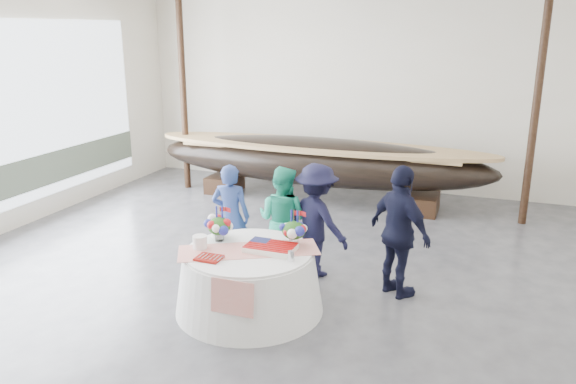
% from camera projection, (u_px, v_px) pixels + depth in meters
% --- Properties ---
extents(floor, '(10.00, 12.00, 0.01)m').
position_uv_depth(floor, '(246.00, 299.00, 7.41)').
color(floor, '#3D3D42').
rests_on(floor, ground).
extents(wall_back, '(10.00, 0.02, 4.50)m').
position_uv_depth(wall_back, '(359.00, 86.00, 12.18)').
color(wall_back, silver).
rests_on(wall_back, ground).
extents(open_bay, '(0.03, 7.00, 3.20)m').
position_uv_depth(open_bay, '(1.00, 128.00, 9.45)').
color(open_bay, silver).
rests_on(open_bay, ground).
extents(longboat_display, '(7.09, 1.42, 1.33)m').
position_uv_depth(longboat_display, '(318.00, 161.00, 11.40)').
color(longboat_display, black).
rests_on(longboat_display, ground).
extents(banquet_table, '(1.86, 1.86, 0.80)m').
position_uv_depth(banquet_table, '(249.00, 280.00, 7.04)').
color(banquet_table, silver).
rests_on(banquet_table, ground).
extents(tabletop_items, '(1.77, 1.31, 0.40)m').
position_uv_depth(tabletop_items, '(252.00, 234.00, 7.07)').
color(tabletop_items, red).
rests_on(tabletop_items, banquet_table).
extents(guest_woman_blue, '(0.62, 0.46, 1.57)m').
position_uv_depth(guest_woman_blue, '(231.00, 216.00, 8.25)').
color(guest_woman_blue, navy).
rests_on(guest_woman_blue, ground).
extents(guest_woman_teal, '(0.84, 0.69, 1.58)m').
position_uv_depth(guest_woman_teal, '(282.00, 220.00, 8.08)').
color(guest_woman_teal, '#1FA481').
rests_on(guest_woman_teal, ground).
extents(guest_man_left, '(1.22, 1.00, 1.64)m').
position_uv_depth(guest_man_left, '(316.00, 220.00, 7.94)').
color(guest_man_left, black).
rests_on(guest_man_left, ground).
extents(guest_man_right, '(1.09, 0.98, 1.78)m').
position_uv_depth(guest_man_right, '(400.00, 232.00, 7.30)').
color(guest_man_right, black).
rests_on(guest_man_right, ground).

